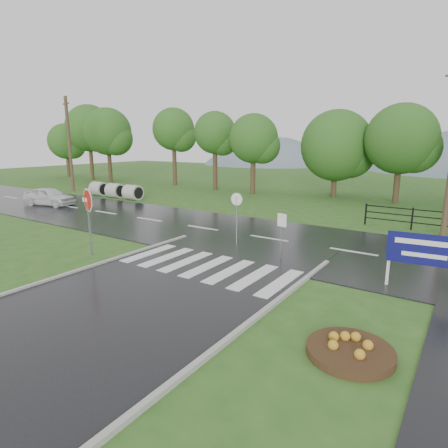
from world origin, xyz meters
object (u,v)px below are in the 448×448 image
Objects in this scene: stop_sign at (88,207)px; car_white at (50,205)px; estate_billboard at (424,253)px; culvert_pipes at (115,190)px.

car_white is (-12.85, 6.04, -2.03)m from stop_sign.
estate_billboard is (11.85, 3.22, -0.75)m from stop_sign.
culvert_pipes is at bearing 136.46° from stop_sign.
stop_sign reaches higher than car_white.
culvert_pipes is 16.54m from stop_sign.
estate_billboard reaches higher than car_white.
culvert_pipes is at bearing 161.14° from estate_billboard.
estate_billboard is at bearing -18.86° from culvert_pipes.
stop_sign is at bearing -127.52° from car_white.
estate_billboard is at bearing -108.84° from car_white.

